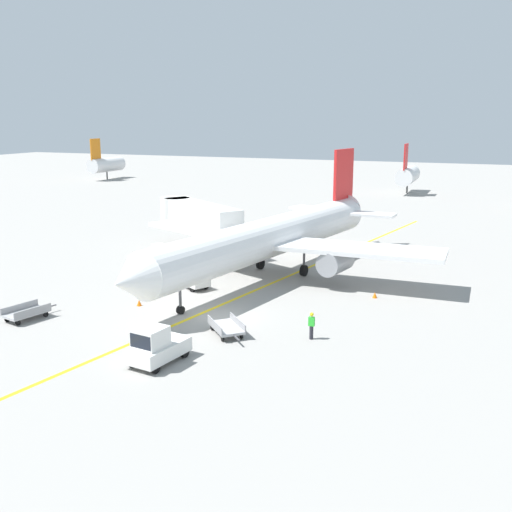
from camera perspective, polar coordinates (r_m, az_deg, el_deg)
ground_plane at (r=40.86m, az=-3.36°, el=-5.81°), size 300.00×300.00×0.00m
taxi_line_yellow at (r=45.44m, az=-1.36°, el=-3.82°), size 15.79×78.54×0.01m
airliner at (r=50.33m, az=1.63°, el=1.85°), size 28.07×35.15×10.10m
jet_bridge at (r=61.09m, az=-5.85°, el=3.90°), size 11.99×9.28×4.85m
pushback_tug at (r=33.57m, az=-9.48°, el=-8.44°), size 2.43×3.85×2.20m
baggage_tug_near_wing at (r=54.37m, az=-6.40°, el=-0.06°), size 2.55×1.60×2.10m
baggage_tug_by_cargo_door at (r=54.86m, az=-9.29°, el=-0.04°), size 2.61×2.63×2.10m
belt_loader_forward_hold at (r=48.11m, az=-6.40°, el=-1.98°), size 4.99×3.49×2.59m
baggage_cart_loaded at (r=37.56m, az=-2.83°, el=-6.77°), size 3.19×3.27×0.94m
baggage_cart_empty_trailing at (r=43.03m, az=-20.94°, el=-5.04°), size 2.18×3.84×0.94m
ground_crew_marshaller at (r=36.76m, az=5.29°, el=-6.53°), size 0.36×0.24×1.70m
safety_cone_nose_left at (r=43.89m, az=-11.03°, el=-4.39°), size 0.36×0.36×0.44m
safety_cone_nose_right at (r=45.81m, az=11.21°, el=-3.65°), size 0.36×0.36×0.44m
safety_cone_wingtip_left at (r=54.89m, az=-11.77°, el=-0.89°), size 0.36×0.36×0.44m
distant_aircraft_far_left at (r=135.00m, az=-14.05°, el=8.44°), size 3.00×10.10×8.80m
distant_aircraft_mid_left at (r=109.96m, az=14.20°, el=7.46°), size 3.00×10.10×8.80m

